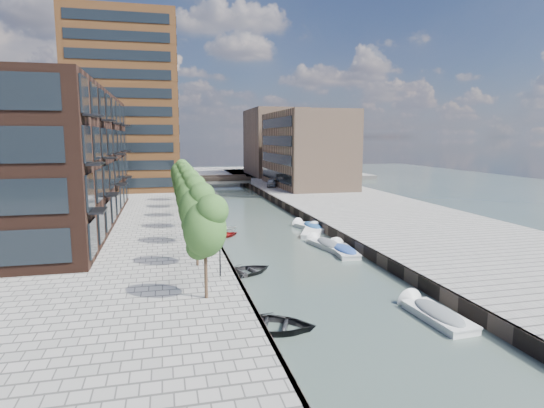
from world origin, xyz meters
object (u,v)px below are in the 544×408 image
object	(u,v)px
tree_6	(179,172)
motorboat_2	(313,232)
car	(271,183)
tree_3	(186,187)
motorboat_1	(433,314)
motorboat_0	(342,250)
bridge	(217,181)
sloop_2	(220,237)
sloop_3	(217,231)
tree_0	(205,225)
tree_2	(190,195)
motorboat_4	(326,244)
tree_5	(181,175)
sloop_0	(270,330)
tree_4	(183,180)
sloop_1	(245,274)
sloop_4	(211,214)
motorboat_3	(310,227)
tree_1	(196,207)

from	to	relation	value
tree_6	motorboat_2	bearing A→B (deg)	-58.88
car	tree_3	bearing A→B (deg)	-100.53
tree_3	motorboat_1	distance (m)	28.01
motorboat_0	car	distance (m)	46.07
bridge	sloop_2	size ratio (longest dim) A/B	3.14
sloop_3	tree_0	bearing A→B (deg)	162.04
tree_0	car	xyz separation A→B (m)	(17.52, 57.44, -3.57)
tree_2	motorboat_4	distance (m)	13.51
tree_0	tree_3	size ratio (longest dim) A/B	1.00
bridge	tree_2	xyz separation A→B (m)	(-8.50, -54.00, 3.92)
tree_5	sloop_0	size ratio (longest dim) A/B	1.19
tree_0	motorboat_2	world-z (taller)	tree_0
sloop_2	car	size ratio (longest dim) A/B	0.96
sloop_0	motorboat_4	xyz separation A→B (m)	(9.41, 17.08, 0.21)
tree_4	motorboat_0	bearing A→B (deg)	-51.16
sloop_3	motorboat_2	world-z (taller)	motorboat_2
sloop_1	car	bearing A→B (deg)	-36.33
tree_2	motorboat_0	xyz separation A→B (m)	(13.21, -2.41, -5.10)
tree_4	car	distance (m)	34.44
sloop_0	tree_3	bearing A→B (deg)	28.83
sloop_4	motorboat_3	bearing A→B (deg)	-146.83
tree_2	tree_4	size ratio (longest dim) A/B	1.00
motorboat_0	car	size ratio (longest dim) A/B	1.21
bridge	sloop_3	size ratio (longest dim) A/B	2.85
sloop_0	sloop_2	size ratio (longest dim) A/B	1.20
tree_2	sloop_2	size ratio (longest dim) A/B	1.44
tree_4	motorboat_0	world-z (taller)	tree_4
sloop_0	motorboat_1	world-z (taller)	motorboat_1
tree_3	sloop_3	bearing A→B (deg)	37.87
bridge	sloop_3	xyz separation A→B (m)	(-5.16, -44.40, -1.39)
tree_2	motorboat_3	world-z (taller)	tree_2
tree_3	sloop_3	world-z (taller)	tree_3
sloop_2	sloop_0	bearing A→B (deg)	159.94
bridge	motorboat_2	bearing A→B (deg)	-84.35
tree_1	sloop_0	xyz separation A→B (m)	(3.11, -10.00, -5.31)
sloop_1	sloop_2	size ratio (longest dim) A/B	1.08
tree_4	motorboat_2	xyz separation A→B (m)	(13.24, -7.92, -5.20)
sloop_3	motorboat_4	world-z (taller)	motorboat_4
tree_5	sloop_4	xyz separation A→B (m)	(3.83, -0.02, -5.31)
bridge	motorboat_4	xyz separation A→B (m)	(4.01, -53.92, -1.18)
tree_2	motorboat_4	world-z (taller)	tree_2
sloop_3	motorboat_2	bearing A→B (deg)	-119.49
tree_3	sloop_2	xyz separation A→B (m)	(3.27, -0.47, -5.31)
tree_6	sloop_3	world-z (taller)	tree_6
tree_0	motorboat_0	size ratio (longest dim) A/B	1.14
sloop_3	sloop_4	distance (m)	11.39
sloop_1	sloop_4	world-z (taller)	sloop_4
sloop_4	tree_4	bearing A→B (deg)	145.81
bridge	motorboat_1	size ratio (longest dim) A/B	2.43
tree_2	sloop_2	distance (m)	9.03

